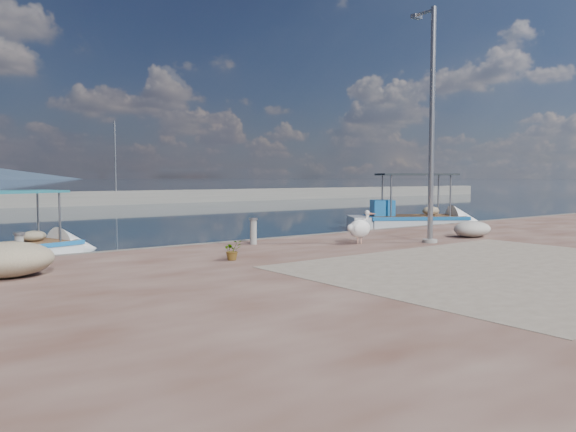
# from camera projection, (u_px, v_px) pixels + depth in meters

# --- Properties ---
(ground) EXTENTS (1400.00, 1400.00, 0.00)m
(ground) POSITION_uv_depth(u_px,v_px,m) (379.00, 276.00, 14.11)
(ground) COLOR #162635
(ground) RESTS_ON ground
(quay_patch) EXTENTS (9.00, 7.00, 0.01)m
(quay_patch) POSITION_uv_depth(u_px,v_px,m) (512.00, 267.00, 12.30)
(quay_patch) COLOR gray
(quay_patch) RESTS_ON quay
(breakwater) EXTENTS (120.00, 2.20, 7.50)m
(breakwater) POSITION_uv_depth(u_px,v_px,m) (20.00, 200.00, 45.83)
(breakwater) COLOR gray
(breakwater) RESTS_ON ground
(boat_left) EXTENTS (5.29, 2.98, 2.42)m
(boat_left) POSITION_uv_depth(u_px,v_px,m) (13.00, 254.00, 16.77)
(boat_left) COLOR white
(boat_left) RESTS_ON ground
(boat_right) EXTENTS (6.56, 5.22, 3.09)m
(boat_right) POSITION_uv_depth(u_px,v_px,m) (414.00, 224.00, 26.94)
(boat_right) COLOR white
(boat_right) RESTS_ON ground
(pelican) EXTENTS (1.04, 0.59, 0.99)m
(pelican) POSITION_uv_depth(u_px,v_px,m) (360.00, 228.00, 16.68)
(pelican) COLOR tan
(pelican) RESTS_ON quay
(lamp_post) EXTENTS (0.44, 0.96, 7.00)m
(lamp_post) POSITION_uv_depth(u_px,v_px,m) (431.00, 133.00, 16.79)
(lamp_post) COLOR gray
(lamp_post) RESTS_ON quay
(bollard_near) EXTENTS (0.26, 0.26, 0.79)m
(bollard_near) POSITION_uv_depth(u_px,v_px,m) (253.00, 230.00, 16.54)
(bollard_near) COLOR gray
(bollard_near) RESTS_ON quay
(bollard_far) EXTENTS (0.25, 0.25, 0.76)m
(bollard_far) POSITION_uv_depth(u_px,v_px,m) (19.00, 248.00, 12.45)
(bollard_far) COLOR gray
(bollard_far) RESTS_ON quay
(potted_plant) EXTENTS (0.45, 0.39, 0.48)m
(potted_plant) POSITION_uv_depth(u_px,v_px,m) (232.00, 250.00, 13.40)
(potted_plant) COLOR #33722D
(potted_plant) RESTS_ON quay
(net_pile_b) EXTENTS (1.81, 1.41, 0.71)m
(net_pile_b) POSITION_uv_depth(u_px,v_px,m) (6.00, 260.00, 11.09)
(net_pile_b) COLOR #C1B08F
(net_pile_b) RESTS_ON quay
(net_pile_d) EXTENTS (1.40, 1.05, 0.52)m
(net_pile_d) POSITION_uv_depth(u_px,v_px,m) (472.00, 229.00, 18.55)
(net_pile_d) COLOR beige
(net_pile_d) RESTS_ON quay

